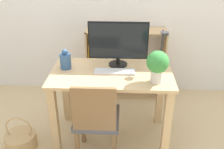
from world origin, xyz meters
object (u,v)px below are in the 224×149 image
(vase, at_px, (65,60))
(basket, at_px, (21,140))
(chair, at_px, (96,119))
(desk_lamp, at_px, (163,46))
(potted_plant, at_px, (157,64))
(keyboard, at_px, (115,72))
(bookshelf, at_px, (111,63))
(monitor, at_px, (118,42))

(vase, relative_size, basket, 0.54)
(chair, bearing_deg, basket, 174.96)
(desk_lamp, distance_m, potted_plant, 0.30)
(keyboard, relative_size, bookshelf, 0.39)
(basket, bearing_deg, monitor, 22.91)
(basket, bearing_deg, keyboard, 13.87)
(vase, relative_size, bookshelf, 0.20)
(monitor, distance_m, chair, 0.75)
(bookshelf, distance_m, basket, 1.42)
(desk_lamp, bearing_deg, monitor, 172.82)
(bookshelf, bearing_deg, chair, -93.47)
(monitor, height_order, basket, monitor)
(basket, bearing_deg, desk_lamp, 14.29)
(monitor, height_order, keyboard, monitor)
(keyboard, bearing_deg, potted_plant, -24.39)
(chair, bearing_deg, keyboard, 69.38)
(chair, height_order, bookshelf, bookshelf)
(vase, xyz_separation_m, chair, (0.33, -0.41, -0.37))
(vase, bearing_deg, keyboard, -8.68)
(keyboard, distance_m, vase, 0.49)
(desk_lamp, distance_m, chair, 0.91)
(desk_lamp, height_order, basket, desk_lamp)
(bookshelf, height_order, basket, bookshelf)
(potted_plant, bearing_deg, monitor, 135.22)
(keyboard, height_order, vase, vase)
(keyboard, relative_size, desk_lamp, 1.02)
(monitor, height_order, vase, monitor)
(keyboard, xyz_separation_m, basket, (-0.92, -0.23, -0.66))
(basket, bearing_deg, bookshelf, 52.28)
(keyboard, relative_size, vase, 1.96)
(desk_lamp, xyz_separation_m, chair, (-0.59, -0.46, -0.52))
(keyboard, bearing_deg, basket, -166.13)
(vase, distance_m, desk_lamp, 0.93)
(monitor, bearing_deg, bookshelf, 98.40)
(desk_lamp, relative_size, basket, 1.03)
(vase, bearing_deg, potted_plant, -15.87)
(potted_plant, bearing_deg, basket, -177.37)
(vase, height_order, potted_plant, potted_plant)
(chair, xyz_separation_m, bookshelf, (0.07, 1.20, -0.01))
(monitor, bearing_deg, keyboard, -98.76)
(potted_plant, relative_size, chair, 0.34)
(potted_plant, bearing_deg, desk_lamp, 75.49)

